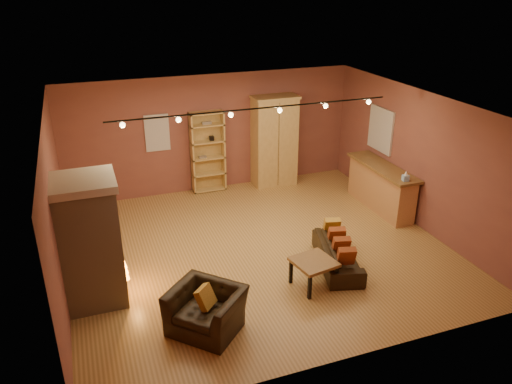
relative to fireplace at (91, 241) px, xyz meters
name	(u,v)px	position (x,y,z in m)	size (l,w,h in m)	color
floor	(259,248)	(3.04, 0.60, -1.06)	(7.00, 7.00, 0.00)	olive
ceiling	(260,107)	(3.04, 0.60, 1.74)	(7.00, 7.00, 0.00)	brown
back_wall	(212,133)	(3.04, 3.85, 0.34)	(7.00, 0.02, 2.80)	brown
left_wall	(56,211)	(-0.46, 0.60, 0.34)	(0.02, 6.50, 2.80)	brown
right_wall	(419,159)	(6.54, 0.60, 0.34)	(0.02, 6.50, 2.80)	brown
fireplace	(91,241)	(0.00, 0.00, 0.00)	(1.01, 0.98, 2.12)	tan
back_window	(157,133)	(1.74, 3.83, 0.49)	(0.56, 0.04, 0.86)	beige
bookcase	(207,151)	(2.88, 3.74, -0.06)	(0.81, 0.31, 1.97)	tan
armoire	(274,141)	(4.54, 3.56, 0.07)	(1.10, 0.63, 2.24)	tan
bar_counter	(381,187)	(6.24, 1.38, -0.54)	(0.57, 2.12, 1.01)	tan
tissue_box	(406,177)	(6.19, 0.50, 0.05)	(0.15, 0.15, 0.23)	#91BEE9
right_window	(381,130)	(6.51, 2.00, 0.59)	(0.05, 0.90, 1.00)	beige
loveseat	(338,249)	(4.16, -0.46, -0.73)	(0.88, 1.68, 0.71)	black
armchair	(206,303)	(1.47, -1.35, -0.61)	(1.19, 1.20, 0.89)	black
coffee_table	(314,264)	(3.46, -0.89, -0.64)	(0.76, 0.76, 0.49)	brown
track_rail	(256,110)	(3.04, 0.80, 1.63)	(5.20, 0.09, 0.13)	black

